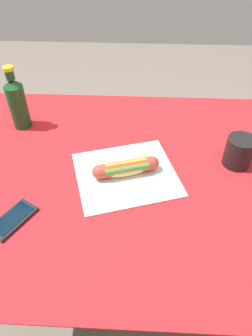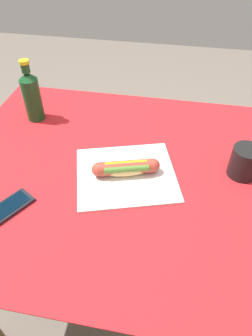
{
  "view_description": "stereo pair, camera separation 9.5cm",
  "coord_description": "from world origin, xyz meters",
  "px_view_note": "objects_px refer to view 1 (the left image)",
  "views": [
    {
      "loc": [
        -0.05,
        0.71,
        1.42
      ],
      "look_at": [
        -0.02,
        0.01,
        0.77
      ],
      "focal_mm": 33.01,
      "sensor_mm": 36.0,
      "label": 1
    },
    {
      "loc": [
        -0.15,
        0.7,
        1.42
      ],
      "look_at": [
        -0.02,
        0.01,
        0.77
      ],
      "focal_mm": 33.01,
      "sensor_mm": 36.0,
      "label": 2
    }
  ],
  "objects_px": {
    "hot_dog": "(126,168)",
    "drinking_cup": "(239,152)",
    "soda_bottle": "(17,102)",
    "cell_phone": "(13,219)"
  },
  "relations": [
    {
      "from": "hot_dog",
      "to": "soda_bottle",
      "type": "height_order",
      "value": "soda_bottle"
    },
    {
      "from": "cell_phone",
      "to": "drinking_cup",
      "type": "xyz_separation_m",
      "value": [
        -0.66,
        -0.27,
        0.04
      ]
    },
    {
      "from": "hot_dog",
      "to": "drinking_cup",
      "type": "xyz_separation_m",
      "value": [
        -0.36,
        -0.07,
        0.02
      ]
    },
    {
      "from": "cell_phone",
      "to": "soda_bottle",
      "type": "xyz_separation_m",
      "value": [
        0.1,
        -0.44,
        0.1
      ]
    },
    {
      "from": "soda_bottle",
      "to": "hot_dog",
      "type": "bearing_deg",
      "value": 147.97
    },
    {
      "from": "soda_bottle",
      "to": "drinking_cup",
      "type": "xyz_separation_m",
      "value": [
        -0.76,
        0.18,
        -0.05
      ]
    },
    {
      "from": "soda_bottle",
      "to": "drinking_cup",
      "type": "relative_size",
      "value": 2.33
    },
    {
      "from": "hot_dog",
      "to": "drinking_cup",
      "type": "relative_size",
      "value": 2.05
    },
    {
      "from": "cell_phone",
      "to": "drinking_cup",
      "type": "relative_size",
      "value": 1.47
    },
    {
      "from": "cell_phone",
      "to": "soda_bottle",
      "type": "bearing_deg",
      "value": -76.87
    }
  ]
}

